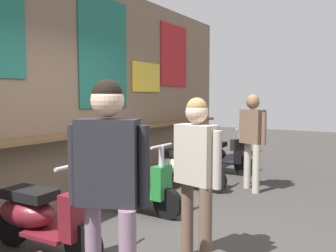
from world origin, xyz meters
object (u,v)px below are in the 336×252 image
object	(u,v)px
scooter_cream	(184,166)
shopper_passing	(108,174)
scooter_green	(132,184)
scooter_maroon	(39,216)
shopper_with_handbag	(251,133)
scooter_black	(218,154)
shopper_browsing	(196,164)

from	to	relation	value
scooter_cream	shopper_passing	size ratio (longest dim) A/B	0.82
scooter_green	scooter_cream	distance (m)	1.46
scooter_maroon	shopper_with_handbag	bearing A→B (deg)	70.12
scooter_cream	scooter_black	distance (m)	1.46
scooter_maroon	shopper_with_handbag	world-z (taller)	shopper_with_handbag
scooter_green	shopper_browsing	world-z (taller)	shopper_browsing
scooter_maroon	scooter_black	world-z (taller)	same
scooter_green	shopper_browsing	distance (m)	1.82
shopper_with_handbag	scooter_black	bearing A→B (deg)	-110.86
scooter_cream	shopper_passing	xyz separation A→B (m)	(-3.46, -1.33, 0.67)
shopper_browsing	scooter_black	bearing A→B (deg)	-146.77
scooter_cream	shopper_browsing	bearing A→B (deg)	-60.09
scooter_maroon	scooter_green	size ratio (longest dim) A/B	1.00
shopper_with_handbag	scooter_cream	bearing A→B (deg)	-42.98
scooter_green	shopper_browsing	xyz separation A→B (m)	(-0.93, -1.46, 0.58)
scooter_maroon	shopper_with_handbag	size ratio (longest dim) A/B	0.86
scooter_maroon	shopper_passing	xyz separation A→B (m)	(-0.45, -1.33, 0.67)
scooter_black	shopper_browsing	size ratio (longest dim) A/B	0.88
scooter_maroon	scooter_cream	xyz separation A→B (m)	(3.01, 0.00, 0.00)
shopper_browsing	scooter_maroon	bearing A→B (deg)	-54.50
shopper_browsing	shopper_with_handbag	bearing A→B (deg)	-159.19
scooter_green	scooter_cream	bearing A→B (deg)	90.71
shopper_passing	shopper_with_handbag	bearing A→B (deg)	161.27
shopper_passing	scooter_cream	bearing A→B (deg)	178.08
scooter_green	shopper_passing	xyz separation A→B (m)	(-2.00, -1.33, 0.67)
shopper_with_handbag	scooter_green	bearing A→B (deg)	-5.68
scooter_green	shopper_with_handbag	xyz separation A→B (m)	(1.93, -1.04, 0.60)
shopper_with_handbag	shopper_passing	distance (m)	3.94
scooter_black	shopper_with_handbag	world-z (taller)	shopper_with_handbag
scooter_maroon	scooter_cream	world-z (taller)	same
scooter_cream	shopper_with_handbag	distance (m)	1.29
scooter_cream	shopper_with_handbag	xyz separation A→B (m)	(0.47, -1.04, 0.60)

